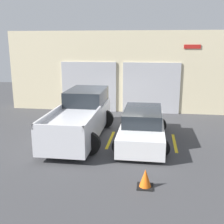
{
  "coord_description": "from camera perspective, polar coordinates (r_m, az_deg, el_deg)",
  "views": [
    {
      "loc": [
        1.67,
        -13.23,
        4.05
      ],
      "look_at": [
        0.0,
        -1.53,
        1.1
      ],
      "focal_mm": 45.0,
      "sensor_mm": 36.0,
      "label": 1
    }
  ],
  "objects": [
    {
      "name": "sedan_white",
      "position": [
        11.74,
        6.19,
        -2.96
      ],
      "size": [
        2.13,
        4.74,
        1.36
      ],
      "color": "white",
      "rests_on": "ground"
    },
    {
      "name": "ground_plane",
      "position": [
        13.93,
        0.89,
        -2.88
      ],
      "size": [
        28.0,
        28.0,
        0.0
      ],
      "primitive_type": "plane",
      "color": "#3D3D3F"
    },
    {
      "name": "parking_stripe_centre",
      "position": [
        11.95,
        12.59,
        -6.13
      ],
      "size": [
        0.12,
        2.2,
        0.01
      ],
      "primitive_type": "cube",
      "color": "gold",
      "rests_on": "ground"
    },
    {
      "name": "shophouse_building",
      "position": [
        16.69,
        2.34,
        8.03
      ],
      "size": [
        13.82,
        0.68,
        4.69
      ],
      "color": "beige",
      "rests_on": "ground"
    },
    {
      "name": "pickup_truck",
      "position": [
        12.3,
        -6.34,
        -0.92
      ],
      "size": [
        2.47,
        5.55,
        1.91
      ],
      "color": "silver",
      "rests_on": "ground"
    },
    {
      "name": "parking_stripe_far_left",
      "position": [
        12.68,
        -12.49,
        -4.94
      ],
      "size": [
        0.12,
        2.2,
        0.01
      ],
      "primitive_type": "cube",
      "color": "gold",
      "rests_on": "ground"
    },
    {
      "name": "parking_stripe_left",
      "position": [
        12.02,
        -0.34,
        -5.65
      ],
      "size": [
        0.12,
        2.2,
        0.01
      ],
      "primitive_type": "cube",
      "color": "gold",
      "rests_on": "ground"
    },
    {
      "name": "traffic_cone",
      "position": [
        8.29,
        6.78,
        -13.37
      ],
      "size": [
        0.47,
        0.47,
        0.55
      ],
      "color": "black",
      "rests_on": "ground"
    }
  ]
}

